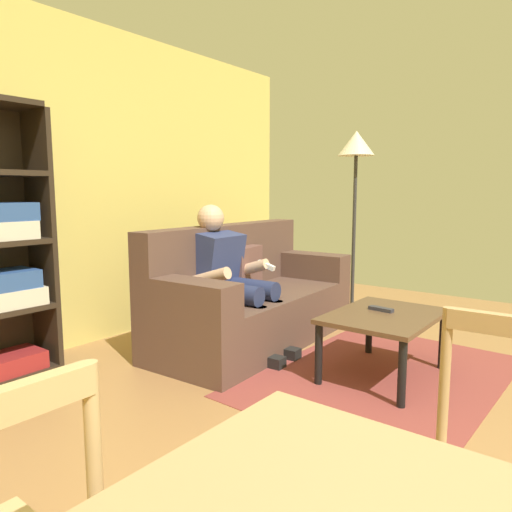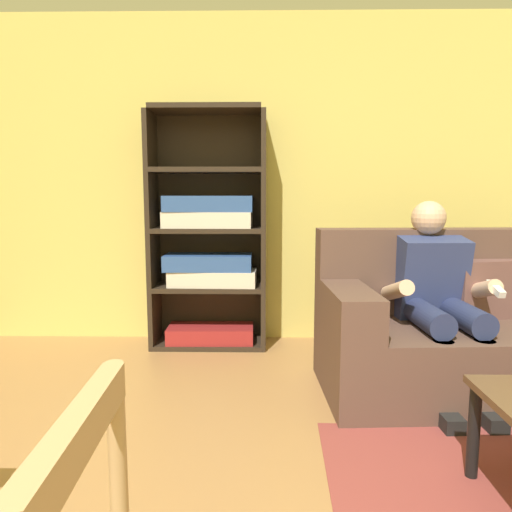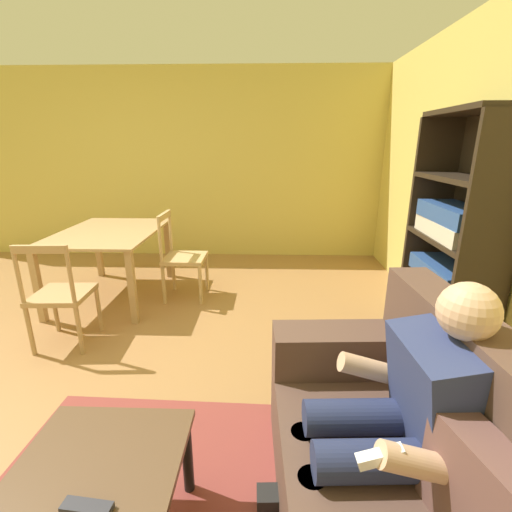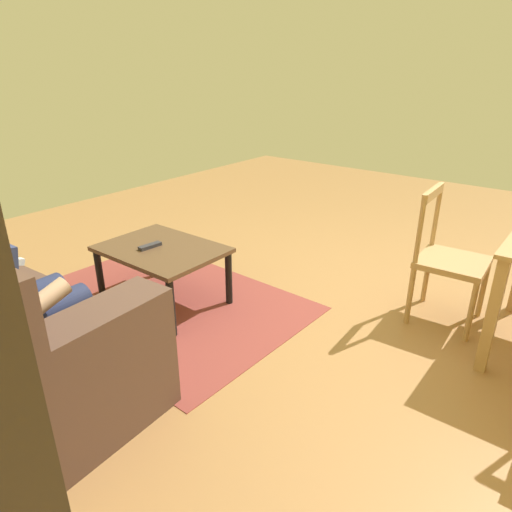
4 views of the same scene
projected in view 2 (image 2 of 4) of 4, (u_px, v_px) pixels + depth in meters
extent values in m
cube|color=#DBC660|center=(262.00, 181.00, 3.81)|extent=(6.00, 0.12, 2.57)
cube|color=brown|center=(486.00, 359.00, 2.80)|extent=(1.97, 0.92, 0.42)
cube|color=brown|center=(466.00, 270.00, 3.04)|extent=(1.94, 0.30, 0.54)
cube|color=brown|center=(346.00, 306.00, 2.72)|extent=(0.28, 0.83, 0.24)
cube|color=brown|center=(486.00, 289.00, 2.90)|extent=(0.42, 0.22, 0.36)
cube|color=navy|center=(430.00, 278.00, 2.89)|extent=(0.42, 0.32, 0.53)
sphere|color=#DBAD89|center=(429.00, 218.00, 2.90)|extent=(0.21, 0.21, 0.21)
cylinder|color=navy|center=(427.00, 317.00, 2.66)|extent=(0.17, 0.45, 0.15)
cylinder|color=#DBAD89|center=(441.00, 380.00, 2.48)|extent=(0.11, 0.11, 0.42)
cube|color=black|center=(446.00, 418.00, 2.42)|extent=(0.11, 0.24, 0.08)
cylinder|color=navy|center=(466.00, 317.00, 2.66)|extent=(0.17, 0.45, 0.15)
cylinder|color=#DBAD89|center=(482.00, 379.00, 2.48)|extent=(0.11, 0.11, 0.42)
cube|color=black|center=(488.00, 417.00, 2.43)|extent=(0.11, 0.24, 0.08)
cylinder|color=#DBAD89|center=(397.00, 291.00, 2.75)|extent=(0.11, 0.36, 0.19)
cylinder|color=#DBAD89|center=(480.00, 290.00, 2.77)|extent=(0.11, 0.36, 0.19)
cube|color=white|center=(496.00, 289.00, 2.61)|extent=(0.05, 0.16, 0.08)
cylinder|color=black|center=(474.00, 432.00, 1.95)|extent=(0.05, 0.05, 0.40)
cube|color=#2D2319|center=(153.00, 232.00, 3.61)|extent=(0.04, 0.36, 1.79)
cube|color=#2D2319|center=(263.00, 232.00, 3.60)|extent=(0.04, 0.36, 1.79)
cube|color=#2D2319|center=(211.00, 230.00, 3.77)|extent=(0.89, 0.02, 1.79)
cube|color=#2D2319|center=(210.00, 342.00, 3.72)|extent=(0.81, 0.36, 0.04)
cube|color=#2D2319|center=(209.00, 287.00, 3.66)|extent=(0.81, 0.36, 0.04)
cube|color=#2D2319|center=(208.00, 230.00, 3.60)|extent=(0.81, 0.36, 0.04)
cube|color=#2D2319|center=(207.00, 170.00, 3.55)|extent=(0.81, 0.36, 0.04)
cube|color=#2D2319|center=(206.00, 109.00, 3.49)|extent=(0.81, 0.36, 0.04)
cube|color=maroon|center=(211.00, 334.00, 3.69)|extent=(0.67, 0.30, 0.12)
cube|color=beige|center=(213.00, 278.00, 3.63)|extent=(0.67, 0.31, 0.12)
cube|color=#2D5193|center=(208.00, 262.00, 3.62)|extent=(0.67, 0.29, 0.12)
cube|color=beige|center=(208.00, 220.00, 3.57)|extent=(0.67, 0.30, 0.12)
cube|color=#2D5193|center=(209.00, 204.00, 3.56)|extent=(0.67, 0.29, 0.12)
cylinder|color=tan|center=(119.00, 489.00, 0.83)|extent=(0.03, 0.03, 0.47)
cube|color=tan|center=(77.00, 436.00, 0.62)|extent=(0.06, 0.38, 0.06)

